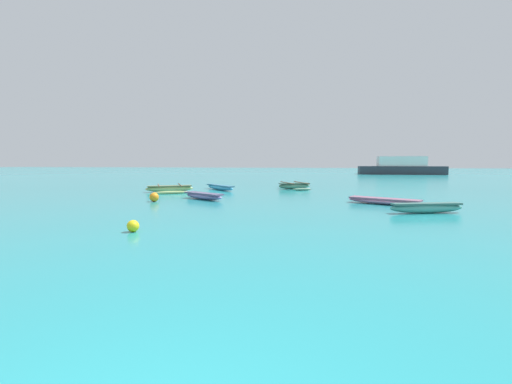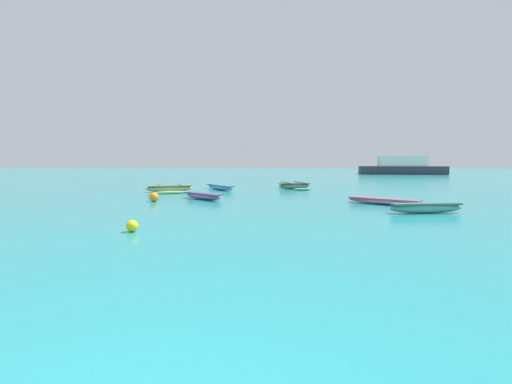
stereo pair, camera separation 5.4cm
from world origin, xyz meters
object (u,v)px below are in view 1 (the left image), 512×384
at_px(moored_boat_2, 384,201).
at_px(distant_ferry, 401,167).
at_px(moored_boat_1, 204,196).
at_px(moored_boat_3, 294,186).
at_px(moored_boat_0, 426,207).
at_px(mooring_buoy_0, 133,226).
at_px(mooring_buoy_1, 154,197).
at_px(moored_boat_4, 170,189).
at_px(moored_boat_5, 220,187).

bearing_deg(moored_boat_2, distant_ferry, 104.42).
xyz_separation_m(moored_boat_1, moored_boat_3, (4.60, 8.39, 0.04)).
xyz_separation_m(moored_boat_0, moored_boat_2, (-1.15, 2.79, -0.06)).
distance_m(moored_boat_2, distant_ferry, 44.55).
xyz_separation_m(moored_boat_3, distant_ferry, (15.83, 34.21, 0.99)).
height_order(moored_boat_1, mooring_buoy_0, moored_boat_1).
relative_size(moored_boat_3, mooring_buoy_1, 7.90).
bearing_deg(mooring_buoy_1, distant_ferry, 62.82).
height_order(moored_boat_3, distant_ferry, distant_ferry).
relative_size(moored_boat_1, mooring_buoy_0, 7.99).
distance_m(mooring_buoy_0, mooring_buoy_1, 8.07).
bearing_deg(mooring_buoy_1, moored_boat_0, -8.11).
bearing_deg(mooring_buoy_0, moored_boat_0, 29.35).
distance_m(moored_boat_3, moored_boat_4, 9.50).
bearing_deg(moored_boat_2, mooring_buoy_1, -147.10).
bearing_deg(moored_boat_1, mooring_buoy_0, -52.24).
bearing_deg(moored_boat_0, moored_boat_1, 146.49).
height_order(moored_boat_3, mooring_buoy_0, moored_boat_3).
relative_size(moored_boat_0, mooring_buoy_1, 6.53).
bearing_deg(moored_boat_3, mooring_buoy_0, -125.51).
height_order(moored_boat_0, distant_ferry, distant_ferry).
xyz_separation_m(moored_boat_3, moored_boat_4, (-8.52, -4.20, -0.01)).
bearing_deg(moored_boat_3, moored_boat_5, 176.52).
bearing_deg(moored_boat_3, distant_ferry, 41.97).
distance_m(moored_boat_0, moored_boat_3, 13.32).
distance_m(moored_boat_3, mooring_buoy_0, 17.83).
xyz_separation_m(moored_boat_2, distant_ferry, (10.78, 43.21, 1.06)).
bearing_deg(moored_boat_1, moored_boat_3, 93.96).
xyz_separation_m(moored_boat_4, mooring_buoy_0, (4.72, -13.22, -0.05)).
relative_size(moored_boat_0, moored_boat_2, 0.87).
relative_size(mooring_buoy_1, distant_ferry, 0.04).
xyz_separation_m(moored_boat_1, moored_boat_2, (9.65, -0.61, -0.03)).
xyz_separation_m(moored_boat_4, distant_ferry, (24.35, 38.40, 1.00)).
bearing_deg(moored_boat_1, moored_boat_5, 130.43).
bearing_deg(moored_boat_4, mooring_buoy_1, -100.94).
xyz_separation_m(moored_boat_5, mooring_buoy_0, (1.67, -15.46, -0.03)).
relative_size(moored_boat_2, moored_boat_4, 0.89).
height_order(moored_boat_0, moored_boat_2, moored_boat_0).
relative_size(moored_boat_5, mooring_buoy_1, 6.47).
relative_size(moored_boat_3, mooring_buoy_0, 10.61).
bearing_deg(mooring_buoy_0, mooring_buoy_1, 112.07).
distance_m(moored_boat_1, mooring_buoy_1, 2.72).
relative_size(mooring_buoy_0, distant_ferry, 0.03).
bearing_deg(moored_boat_4, mooring_buoy_0, -97.68).
xyz_separation_m(moored_boat_4, moored_boat_5, (3.05, 2.24, -0.02)).
bearing_deg(moored_boat_0, mooring_buoy_0, -166.68).
relative_size(moored_boat_1, moored_boat_5, 0.92).
height_order(mooring_buoy_1, distant_ferry, distant_ferry).
xyz_separation_m(moored_boat_2, mooring_buoy_1, (-11.89, -0.93, 0.07)).
xyz_separation_m(moored_boat_0, moored_boat_4, (-14.72, 7.60, -0.00)).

